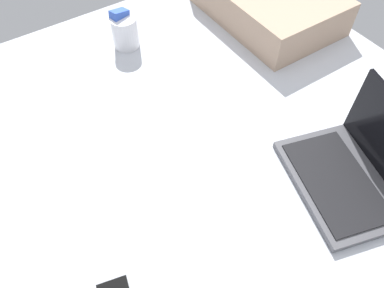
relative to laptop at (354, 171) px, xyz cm
name	(u,v)px	position (x,y,z in cm)	size (l,w,h in cm)	color
bed_mattress	(246,179)	(-19.30, -18.19, -13.41)	(180.00, 140.00, 18.00)	#B7BCC6
laptop	(354,171)	(0.00, 0.00, 0.00)	(38.14, 31.36, 23.00)	#4C4C51
snack_cup	(125,31)	(-83.61, -22.63, 1.50)	(10.60, 9.00, 13.71)	silver
pillow	(268,1)	(-69.36, 29.81, 2.09)	(52.00, 36.00, 13.00)	tan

